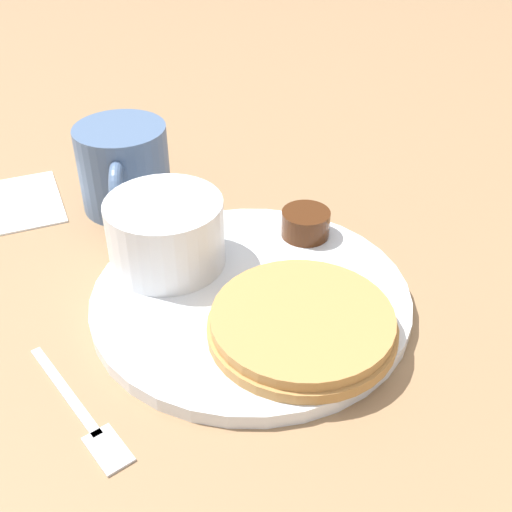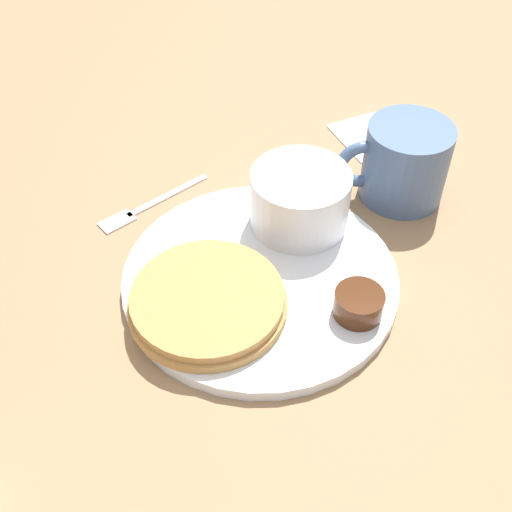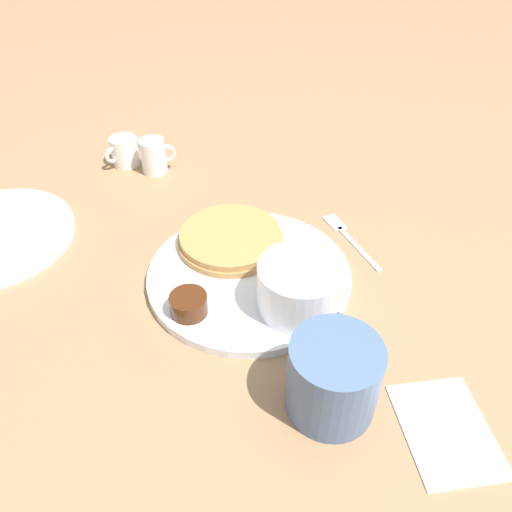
{
  "view_description": "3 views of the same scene",
  "coord_description": "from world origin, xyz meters",
  "px_view_note": "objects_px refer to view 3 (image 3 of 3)",
  "views": [
    {
      "loc": [
        -0.32,
        0.25,
        0.34
      ],
      "look_at": [
        0.01,
        -0.01,
        0.04
      ],
      "focal_mm": 45.0,
      "sensor_mm": 36.0,
      "label": 1
    },
    {
      "loc": [
        -0.27,
        -0.31,
        0.45
      ],
      "look_at": [
        0.0,
        0.01,
        0.03
      ],
      "focal_mm": 45.0,
      "sensor_mm": 36.0,
      "label": 2
    },
    {
      "loc": [
        0.43,
        -0.18,
        0.44
      ],
      "look_at": [
        -0.01,
        0.01,
        0.02
      ],
      "focal_mm": 35.0,
      "sensor_mm": 36.0,
      "label": 3
    }
  ],
  "objects_px": {
    "bowl": "(300,285)",
    "creamer_pitcher_far": "(124,151)",
    "creamer_pitcher_near": "(154,156)",
    "fork": "(346,234)",
    "plate": "(249,275)",
    "coffee_mug": "(332,376)"
  },
  "relations": [
    {
      "from": "creamer_pitcher_near",
      "to": "creamer_pitcher_far",
      "type": "height_order",
      "value": "creamer_pitcher_near"
    },
    {
      "from": "creamer_pitcher_far",
      "to": "plate",
      "type": "bearing_deg",
      "value": 12.56
    },
    {
      "from": "plate",
      "to": "creamer_pitcher_near",
      "type": "xyz_separation_m",
      "value": [
        -0.31,
        -0.04,
        0.02
      ]
    },
    {
      "from": "plate",
      "to": "coffee_mug",
      "type": "relative_size",
      "value": 2.36
    },
    {
      "from": "bowl",
      "to": "fork",
      "type": "xyz_separation_m",
      "value": [
        -0.1,
        0.13,
        -0.04
      ]
    },
    {
      "from": "coffee_mug",
      "to": "fork",
      "type": "xyz_separation_m",
      "value": [
        -0.22,
        0.16,
        -0.04
      ]
    },
    {
      "from": "bowl",
      "to": "plate",
      "type": "bearing_deg",
      "value": -159.0
    },
    {
      "from": "bowl",
      "to": "creamer_pitcher_far",
      "type": "xyz_separation_m",
      "value": [
        -0.43,
        -0.11,
        -0.02
      ]
    },
    {
      "from": "creamer_pitcher_near",
      "to": "bowl",
      "type": "bearing_deg",
      "value": 10.02
    },
    {
      "from": "plate",
      "to": "fork",
      "type": "xyz_separation_m",
      "value": [
        -0.03,
        0.16,
        -0.0
      ]
    },
    {
      "from": "creamer_pitcher_far",
      "to": "coffee_mug",
      "type": "bearing_deg",
      "value": 8.08
    },
    {
      "from": "plate",
      "to": "creamer_pitcher_near",
      "type": "height_order",
      "value": "creamer_pitcher_near"
    },
    {
      "from": "coffee_mug",
      "to": "creamer_pitcher_near",
      "type": "relative_size",
      "value": 1.76
    },
    {
      "from": "bowl",
      "to": "fork",
      "type": "bearing_deg",
      "value": 128.05
    },
    {
      "from": "coffee_mug",
      "to": "bowl",
      "type": "bearing_deg",
      "value": 166.26
    },
    {
      "from": "bowl",
      "to": "coffee_mug",
      "type": "relative_size",
      "value": 0.9
    },
    {
      "from": "coffee_mug",
      "to": "fork",
      "type": "distance_m",
      "value": 0.28
    },
    {
      "from": "creamer_pitcher_near",
      "to": "creamer_pitcher_far",
      "type": "distance_m",
      "value": 0.06
    },
    {
      "from": "bowl",
      "to": "creamer_pitcher_far",
      "type": "bearing_deg",
      "value": -165.86
    },
    {
      "from": "fork",
      "to": "creamer_pitcher_near",
      "type": "bearing_deg",
      "value": -144.65
    },
    {
      "from": "bowl",
      "to": "creamer_pitcher_near",
      "type": "relative_size",
      "value": 1.57
    },
    {
      "from": "plate",
      "to": "creamer_pitcher_far",
      "type": "height_order",
      "value": "creamer_pitcher_far"
    }
  ]
}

